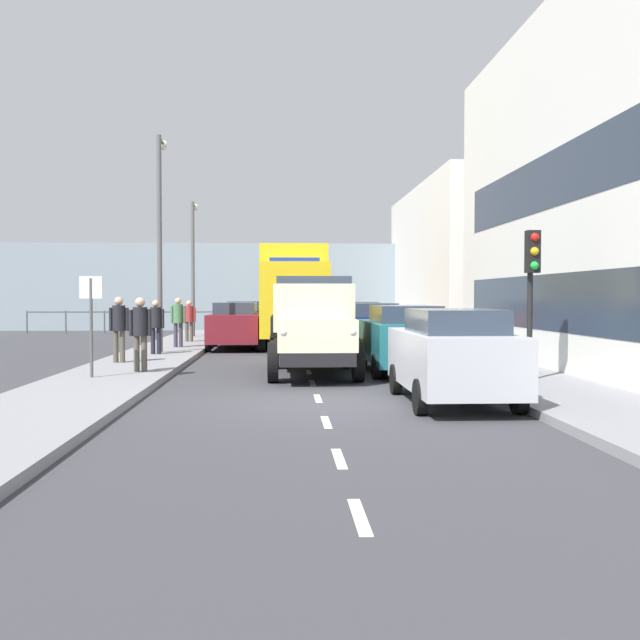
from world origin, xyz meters
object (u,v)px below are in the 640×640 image
car_black_oppositeside_1 (244,319)px  lamp_post_promenade (160,225)px  pedestrian_strolling (189,317)px  lamp_post_far (193,256)px  car_teal_kerbside_1 (403,338)px  car_silver_kerbside_near (452,354)px  lorry_cargo_yellow (293,293)px  traffic_light_near (532,272)px  pedestrian_in_dark_coat (140,328)px  car_red_kerbside_3 (357,322)px  street_sign (91,308)px  pedestrian_with_bag (119,324)px  car_maroon_oppositeside_0 (235,325)px  car_navy_kerbside_2 (373,327)px  pedestrian_couple_b (178,318)px  truck_vintage_cream (313,328)px  pedestrian_by_lamp (156,322)px

car_black_oppositeside_1 → lamp_post_promenade: 10.33m
pedestrian_strolling → lamp_post_far: size_ratio=0.27×
car_teal_kerbside_1 → car_silver_kerbside_near: bearing=90.0°
car_silver_kerbside_near → car_teal_kerbside_1: bearing=-90.0°
pedestrian_strolling → lamp_post_far: (0.29, -3.95, 2.67)m
lorry_cargo_yellow → traffic_light_near: size_ratio=2.56×
car_black_oppositeside_1 → pedestrian_in_dark_coat: 15.77m
car_red_kerbside_3 → street_sign: (7.31, 13.30, 0.79)m
pedestrian_with_bag → traffic_light_near: bearing=154.1°
pedestrian_with_bag → car_red_kerbside_3: bearing=-127.9°
lorry_cargo_yellow → traffic_light_near: (-4.89, 13.03, 0.40)m
car_teal_kerbside_1 → car_red_kerbside_3: bearing=-90.0°
car_maroon_oppositeside_0 → car_teal_kerbside_1: bearing=118.9°
car_navy_kerbside_2 → lamp_post_far: size_ratio=0.65×
pedestrian_couple_b → street_sign: street_sign is taller
car_red_kerbside_3 → street_sign: street_sign is taller
truck_vintage_cream → car_black_oppositeside_1: bearing=-80.9°
truck_vintage_cream → lamp_post_far: size_ratio=0.93×
car_silver_kerbside_near → street_sign: bearing=-24.5°
truck_vintage_cream → pedestrian_couple_b: bearing=-61.8°
car_black_oppositeside_1 → traffic_light_near: (-7.05, 17.96, 1.58)m
car_maroon_oppositeside_0 → truck_vintage_cream: bearing=104.9°
pedestrian_couple_b → pedestrian_strolling: pedestrian_couple_b is taller
car_black_oppositeside_1 → pedestrian_in_dark_coat: pedestrian_in_dark_coat is taller
car_teal_kerbside_1 → lamp_post_far: (7.07, -14.80, 2.88)m
pedestrian_by_lamp → street_sign: 6.54m
car_black_oppositeside_1 → pedestrian_by_lamp: size_ratio=2.58×
pedestrian_in_dark_coat → pedestrian_couple_b: pedestrian_in_dark_coat is taller
pedestrian_in_dark_coat → traffic_light_near: size_ratio=0.55×
lamp_post_promenade → lamp_post_far: (0.08, -9.42, -0.47)m
car_maroon_oppositeside_0 → pedestrian_couple_b: 2.24m
street_sign → car_black_oppositeside_1: bearing=-98.4°
street_sign → car_navy_kerbside_2: bearing=-131.4°
truck_vintage_cream → car_black_oppositeside_1: 15.72m
pedestrian_in_dark_coat → car_maroon_oppositeside_0: bearing=-99.9°
pedestrian_with_bag → lamp_post_promenade: bearing=-98.0°
lamp_post_far → pedestrian_with_bag: bearing=88.1°
car_black_oppositeside_1 → lamp_post_promenade: (2.18, 9.52, 3.36)m
car_red_kerbside_3 → pedestrian_in_dark_coat: pedestrian_in_dark_coat is taller
car_black_oppositeside_1 → car_teal_kerbside_1: bearing=107.9°
car_silver_kerbside_near → pedestrian_with_bag: bearing=-42.9°
truck_vintage_cream → lamp_post_far: lamp_post_far is taller
car_red_kerbside_3 → car_maroon_oppositeside_0: (4.81, 2.61, 0.00)m
car_maroon_oppositeside_0 → car_black_oppositeside_1: size_ratio=1.02×
truck_vintage_cream → car_teal_kerbside_1: 2.42m
street_sign → pedestrian_with_bag: bearing=-86.9°
truck_vintage_cream → pedestrian_in_dark_coat: size_ratio=3.18×
car_maroon_oppositeside_0 → street_sign: bearing=76.8°
car_teal_kerbside_1 → car_navy_kerbside_2: (0.00, -6.30, -0.00)m
truck_vintage_cream → pedestrian_strolling: 12.30m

